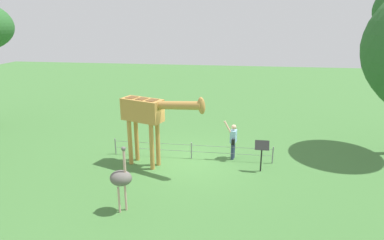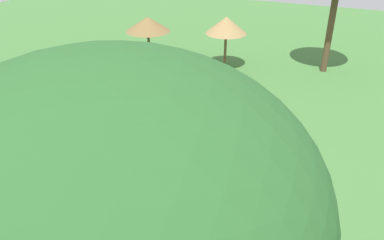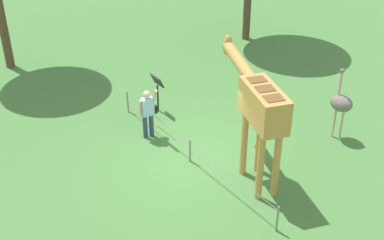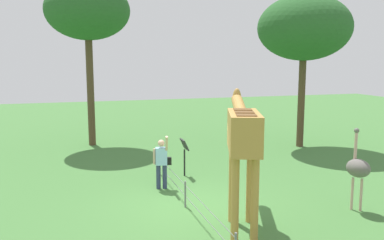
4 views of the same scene
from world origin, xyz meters
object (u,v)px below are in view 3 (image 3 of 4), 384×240
object	(u,v)px
ostrich	(341,103)
visitor	(148,111)
giraffe	(259,105)
info_sign	(157,86)

from	to	relation	value
ostrich	visitor	bearing A→B (deg)	53.84
giraffe	ostrich	distance (m)	3.57
giraffe	info_sign	xyz separation A→B (m)	(4.56, 0.14, -1.30)
giraffe	ostrich	world-z (taller)	giraffe
giraffe	info_sign	size ratio (longest dim) A/B	2.75
giraffe	visitor	distance (m)	3.86
visitor	info_sign	xyz separation A→B (m)	(1.16, -1.08, 0.05)
info_sign	visitor	bearing A→B (deg)	136.99
ostrich	giraffe	bearing A→B (deg)	90.31
visitor	ostrich	xyz separation A→B (m)	(-3.38, -4.63, 0.27)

